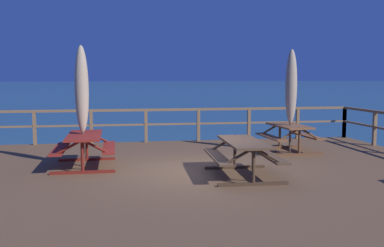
# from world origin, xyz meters

# --- Properties ---
(ground_plane) EXTENTS (600.00, 600.00, 0.00)m
(ground_plane) POSITION_xyz_m (0.00, 0.00, 0.00)
(ground_plane) COLOR #2D5B6B
(wooden_deck) EXTENTS (12.40, 9.57, 0.65)m
(wooden_deck) POSITION_xyz_m (0.00, 0.00, 0.32)
(wooden_deck) COLOR brown
(wooden_deck) RESTS_ON ground
(railing_waterside_far) EXTENTS (12.20, 0.10, 1.09)m
(railing_waterside_far) POSITION_xyz_m (-0.00, 4.64, 1.39)
(railing_waterside_far) COLOR brown
(railing_waterside_far) RESTS_ON wooden_deck
(picnic_table_back_right) EXTENTS (1.42, 1.93, 0.78)m
(picnic_table_back_right) POSITION_xyz_m (-2.53, 0.91, 1.21)
(picnic_table_back_right) COLOR maroon
(picnic_table_back_right) RESTS_ON wooden_deck
(picnic_table_mid_right) EXTENTS (1.49, 1.71, 0.78)m
(picnic_table_mid_right) POSITION_xyz_m (3.01, 2.12, 1.20)
(picnic_table_mid_right) COLOR brown
(picnic_table_mid_right) RESTS_ON wooden_deck
(picnic_table_back_left) EXTENTS (1.48, 2.04, 0.78)m
(picnic_table_back_left) POSITION_xyz_m (0.87, -0.70, 1.21)
(picnic_table_back_left) COLOR brown
(picnic_table_back_left) RESTS_ON wooden_deck
(patio_umbrella_tall_front) EXTENTS (0.32, 0.32, 2.84)m
(patio_umbrella_tall_front) POSITION_xyz_m (-2.56, 0.98, 2.45)
(patio_umbrella_tall_front) COLOR #4C3828
(patio_umbrella_tall_front) RESTS_ON wooden_deck
(patio_umbrella_short_back) EXTENTS (0.32, 0.32, 2.87)m
(patio_umbrella_short_back) POSITION_xyz_m (3.01, 2.04, 2.47)
(patio_umbrella_short_back) COLOR #4C3828
(patio_umbrella_short_back) RESTS_ON wooden_deck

